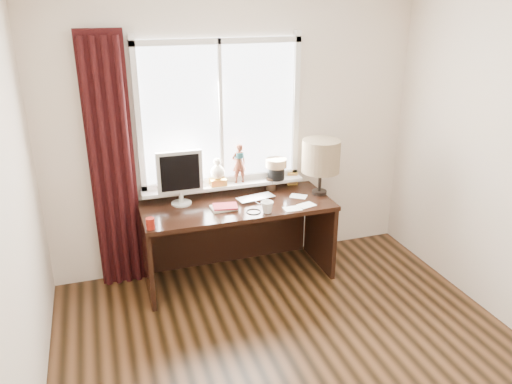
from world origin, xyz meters
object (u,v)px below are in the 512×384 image
object	(u,v)px
laptop	(256,198)
desk	(235,224)
mug	(267,207)
red_cup	(150,223)
monitor	(180,175)
table_lamp	(321,157)

from	to	relation	value
laptop	desk	xyz separation A→B (m)	(-0.19, 0.05, -0.26)
mug	red_cup	xyz separation A→B (m)	(-0.99, -0.01, -0.01)
monitor	table_lamp	size ratio (longest dim) A/B	0.94
red_cup	table_lamp	world-z (taller)	table_lamp
laptop	desk	size ratio (longest dim) A/B	0.20
mug	table_lamp	world-z (taller)	table_lamp
laptop	table_lamp	bearing A→B (deg)	-15.19
laptop	desk	world-z (taller)	laptop
desk	table_lamp	bearing A→B (deg)	-7.01
desk	monitor	size ratio (longest dim) A/B	3.47
mug	table_lamp	size ratio (longest dim) A/B	0.21
mug	desk	world-z (taller)	mug
red_cup	mug	bearing A→B (deg)	0.65
red_cup	desk	bearing A→B (deg)	25.00
mug	monitor	world-z (taller)	monitor
laptop	mug	size ratio (longest dim) A/B	3.17
desk	laptop	bearing A→B (deg)	-15.28
laptop	table_lamp	world-z (taller)	table_lamp
red_cup	monitor	xyz separation A→B (m)	(0.32, 0.43, 0.23)
red_cup	monitor	world-z (taller)	monitor
monitor	laptop	bearing A→B (deg)	-9.37
monitor	red_cup	bearing A→B (deg)	-126.98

